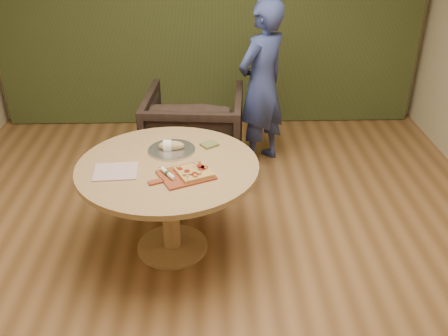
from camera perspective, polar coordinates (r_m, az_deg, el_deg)
room_shell at (r=2.98m, az=-1.69°, el=8.09°), size 5.04×6.04×2.84m
curtain at (r=5.78m, az=-1.79°, el=18.35°), size 4.80×0.14×2.78m
pedestal_table at (r=3.67m, az=-6.35°, el=-1.50°), size 1.32×1.32×0.75m
pizza_paddle at (r=3.44m, az=-4.51°, el=-0.84°), size 0.47×0.40×0.01m
flatbread_pizza at (r=3.43m, az=-3.43°, el=-0.44°), size 0.29×0.29×0.04m
cutlery_roll at (r=3.42m, az=-6.45°, el=-0.61°), size 0.13×0.18×0.03m
newspaper at (r=3.56m, az=-12.27°, el=-0.40°), size 0.32×0.27×0.01m
serving_tray at (r=3.79m, az=-6.00°, el=2.07°), size 0.36×0.36×0.02m
bread_roll at (r=3.77m, az=-6.16°, el=2.56°), size 0.19×0.09×0.09m
green_packet at (r=3.84m, az=-1.66°, el=2.70°), size 0.16×0.15×0.02m
armchair at (r=4.83m, az=-3.38°, el=4.47°), size 0.97×0.92×0.93m
person_standing at (r=4.91m, az=4.32°, el=9.40°), size 0.71×0.70×1.65m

